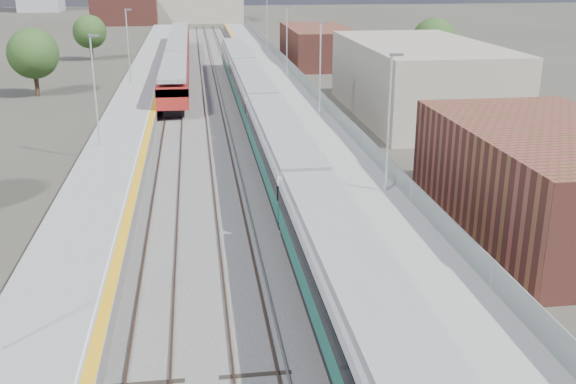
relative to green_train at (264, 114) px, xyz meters
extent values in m
plane|color=#47443A|center=(-1.50, 12.91, -2.19)|extent=(320.00, 320.00, 0.00)
cube|color=#565451|center=(-3.75, 15.41, -2.16)|extent=(10.50, 155.00, 0.06)
cube|color=#4C3323|center=(-0.72, 17.91, -2.08)|extent=(0.07, 160.00, 0.14)
cube|color=#4C3323|center=(0.72, 17.91, -2.08)|extent=(0.07, 160.00, 0.14)
cube|color=#4C3323|center=(-4.22, 17.91, -2.08)|extent=(0.07, 160.00, 0.14)
cube|color=#4C3323|center=(-2.78, 17.91, -2.08)|extent=(0.07, 160.00, 0.14)
cube|color=#4C3323|center=(-7.72, 17.91, -2.08)|extent=(0.07, 160.00, 0.14)
cube|color=#4C3323|center=(-6.28, 17.91, -2.08)|extent=(0.07, 160.00, 0.14)
cube|color=gray|center=(-1.05, 17.91, -2.09)|extent=(0.08, 160.00, 0.10)
cube|color=gray|center=(-2.45, 17.91, -2.09)|extent=(0.08, 160.00, 0.10)
cube|color=slate|center=(3.75, 15.41, -1.69)|extent=(4.70, 155.00, 1.00)
cube|color=gray|center=(3.75, 15.41, -1.19)|extent=(4.70, 155.00, 0.03)
cube|color=orange|center=(1.65, 15.41, -1.17)|extent=(0.40, 155.00, 0.01)
cube|color=gray|center=(5.95, 15.41, -0.59)|extent=(0.06, 155.00, 1.20)
cylinder|color=#9EA0A3|center=(5.10, -15.09, 2.58)|extent=(0.12, 0.12, 7.50)
cube|color=#4C4C4F|center=(5.35, -15.09, 6.23)|extent=(0.70, 0.18, 0.14)
cylinder|color=#9EA0A3|center=(5.10, 4.91, 2.58)|extent=(0.12, 0.12, 7.50)
cube|color=#4C4C4F|center=(5.35, 4.91, 6.23)|extent=(0.70, 0.18, 0.14)
cylinder|color=#9EA0A3|center=(5.10, 24.91, 2.58)|extent=(0.12, 0.12, 7.50)
cube|color=#4C4C4F|center=(5.35, 24.91, 6.23)|extent=(0.70, 0.18, 0.14)
cylinder|color=#9EA0A3|center=(5.10, 44.91, 2.58)|extent=(0.12, 0.12, 7.50)
cube|color=slate|center=(-10.55, 15.41, -1.69)|extent=(4.30, 155.00, 1.00)
cube|color=gray|center=(-10.55, 15.41, -1.19)|extent=(4.30, 155.00, 0.03)
cube|color=orange|center=(-8.65, 15.41, -1.17)|extent=(0.45, 155.00, 0.01)
cube|color=silver|center=(-9.00, 15.41, -1.17)|extent=(0.08, 155.00, 0.01)
cylinder|color=#9EA0A3|center=(-11.70, -3.09, 2.58)|extent=(0.12, 0.12, 7.50)
cube|color=#4C4C4F|center=(-11.45, -3.09, 6.23)|extent=(0.70, 0.18, 0.14)
cylinder|color=#9EA0A3|center=(-11.70, 22.91, 2.58)|extent=(0.12, 0.12, 7.50)
cube|color=#4C4C4F|center=(-11.45, 22.91, 6.23)|extent=(0.70, 0.18, 0.14)
cube|color=brown|center=(12.50, -19.09, 0.41)|extent=(9.00, 16.00, 5.20)
cube|color=gray|center=(14.50, 7.91, 1.01)|extent=(11.00, 22.00, 6.40)
cube|color=brown|center=(11.50, 40.91, 0.21)|extent=(8.00, 18.00, 4.80)
cube|color=gray|center=(-3.50, 112.91, 1.31)|extent=(20.00, 14.00, 7.00)
cube|color=brown|center=(-19.50, 107.91, 0.61)|extent=(14.00, 12.00, 5.60)
cube|color=black|center=(0.00, -29.27, -1.33)|extent=(2.67, 19.16, 0.45)
cube|color=#13664E|center=(0.00, -29.27, -0.54)|extent=(2.77, 19.16, 1.12)
cube|color=black|center=(0.00, -29.27, 0.34)|extent=(2.83, 19.16, 0.77)
cube|color=silver|center=(0.00, -29.27, 0.95)|extent=(2.77, 19.16, 0.47)
cube|color=gray|center=(0.00, -29.27, 1.36)|extent=(2.46, 19.16, 0.39)
cube|color=black|center=(0.00, -9.61, -1.33)|extent=(2.67, 19.16, 0.45)
cube|color=#13664E|center=(0.00, -9.61, -0.54)|extent=(2.77, 19.16, 1.12)
cube|color=black|center=(0.00, -9.61, 0.34)|extent=(2.83, 19.16, 0.77)
cube|color=silver|center=(0.00, -9.61, 0.95)|extent=(2.77, 19.16, 0.47)
cube|color=gray|center=(0.00, -9.61, 1.36)|extent=(2.46, 19.16, 0.39)
cube|color=black|center=(0.00, 10.04, -1.33)|extent=(2.67, 19.16, 0.45)
cube|color=#13664E|center=(0.00, 10.04, -0.54)|extent=(2.77, 19.16, 1.12)
cube|color=black|center=(0.00, 10.04, 0.34)|extent=(2.83, 19.16, 0.77)
cube|color=silver|center=(0.00, 10.04, 0.95)|extent=(2.77, 19.16, 0.47)
cube|color=gray|center=(0.00, 10.04, 1.36)|extent=(2.46, 19.16, 0.39)
cube|color=black|center=(0.00, 29.70, -1.33)|extent=(2.67, 19.16, 0.45)
cube|color=#13664E|center=(0.00, 29.70, -0.54)|extent=(2.77, 19.16, 1.12)
cube|color=black|center=(0.00, 29.70, 0.34)|extent=(2.83, 19.16, 0.77)
cube|color=silver|center=(0.00, 29.70, 0.95)|extent=(2.77, 19.16, 0.47)
cube|color=gray|center=(0.00, 29.70, 1.36)|extent=(2.46, 19.16, 0.39)
cube|color=black|center=(-7.00, 17.20, -1.73)|extent=(1.87, 15.86, 0.65)
cube|color=maroon|center=(-7.00, 17.20, -0.18)|extent=(2.75, 18.66, 1.96)
cube|color=black|center=(-7.00, 17.20, 0.31)|extent=(2.81, 18.66, 0.69)
cube|color=gray|center=(-7.00, 17.20, 1.29)|extent=(2.46, 18.66, 0.39)
cube|color=black|center=(-7.00, 36.36, -1.73)|extent=(1.87, 15.86, 0.65)
cube|color=maroon|center=(-7.00, 36.36, -0.18)|extent=(2.75, 18.66, 1.96)
cube|color=black|center=(-7.00, 36.36, 0.31)|extent=(2.81, 18.66, 0.69)
cube|color=gray|center=(-7.00, 36.36, 1.29)|extent=(2.46, 18.66, 0.39)
cube|color=black|center=(-7.00, 55.52, -1.73)|extent=(1.87, 15.86, 0.65)
cube|color=maroon|center=(-7.00, 55.52, -0.18)|extent=(2.75, 18.66, 1.96)
cube|color=black|center=(-7.00, 55.52, 0.31)|extent=(2.81, 18.66, 0.69)
cube|color=gray|center=(-7.00, 55.52, 1.29)|extent=(2.46, 18.66, 0.39)
cylinder|color=#382619|center=(-20.98, 21.90, -1.00)|extent=(0.44, 0.44, 2.39)
sphere|color=#26441A|center=(-20.98, 21.90, 2.13)|extent=(5.05, 5.05, 5.05)
cylinder|color=#382619|center=(-19.10, 48.57, -1.11)|extent=(0.44, 0.44, 2.16)
sphere|color=#26441A|center=(-19.10, 48.57, 1.71)|extent=(4.56, 4.56, 4.56)
cylinder|color=#382619|center=(22.49, 26.78, -0.97)|extent=(0.44, 0.44, 2.45)
sphere|color=#26441A|center=(22.49, 26.78, 2.24)|extent=(5.18, 5.18, 5.18)
camera|label=1|loc=(-5.06, -49.18, 10.74)|focal=42.00mm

